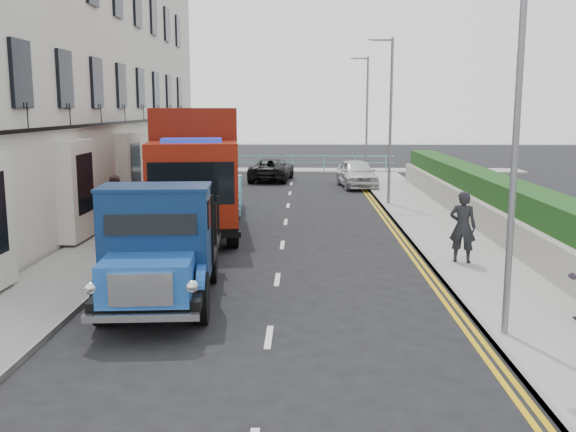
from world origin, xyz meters
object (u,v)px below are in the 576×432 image
(lamp_near, at_px, (510,118))
(lamp_far, at_px, (365,110))
(pedestrian_east_near, at_px, (463,227))
(red_lorry, at_px, (196,165))
(lamp_mid, at_px, (388,112))
(parked_car_front, at_px, (163,247))
(bedford_lorry, at_px, (158,254))

(lamp_near, distance_m, lamp_far, 26.00)
(lamp_far, xyz_separation_m, pedestrian_east_near, (0.66, -20.56, -2.93))
(red_lorry, bearing_deg, lamp_mid, 28.94)
(lamp_near, height_order, parked_car_front, lamp_near)
(red_lorry, height_order, pedestrian_east_near, red_lorry)
(lamp_near, distance_m, parked_car_front, 9.06)
(lamp_mid, height_order, pedestrian_east_near, lamp_mid)
(lamp_mid, height_order, parked_car_front, lamp_mid)
(bedford_lorry, distance_m, red_lorry, 9.13)
(lamp_far, bearing_deg, parked_car_front, -108.31)
(lamp_far, bearing_deg, lamp_mid, -90.00)
(lamp_far, relative_size, parked_car_front, 1.75)
(parked_car_front, xyz_separation_m, pedestrian_east_near, (7.75, 0.88, 0.39))
(pedestrian_east_near, bearing_deg, bedford_lorry, 49.69)
(lamp_near, distance_m, lamp_mid, 16.00)
(lamp_mid, distance_m, parked_car_front, 13.86)
(lamp_near, bearing_deg, lamp_mid, 90.00)
(lamp_far, xyz_separation_m, red_lorry, (-7.23, -15.37, -1.79))
(lamp_far, bearing_deg, bedford_lorry, -104.99)
(lamp_far, distance_m, pedestrian_east_near, 20.77)
(lamp_mid, bearing_deg, parked_car_front, -121.81)
(lamp_mid, xyz_separation_m, parked_car_front, (-7.09, -11.44, -3.31))
(parked_car_front, bearing_deg, lamp_mid, 63.27)
(pedestrian_east_near, bearing_deg, parked_car_front, 27.93)
(red_lorry, xyz_separation_m, parked_car_front, (0.14, -6.06, -1.53))
(lamp_mid, height_order, red_lorry, lamp_mid)
(bedford_lorry, bearing_deg, lamp_mid, 61.24)
(lamp_near, xyz_separation_m, parked_car_front, (-7.09, 4.56, -3.31))
(red_lorry, height_order, parked_car_front, red_lorry)
(pedestrian_east_near, bearing_deg, lamp_near, 104.56)
(lamp_near, relative_size, bedford_lorry, 1.25)
(lamp_mid, xyz_separation_m, red_lorry, (-7.23, -5.37, -1.79))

